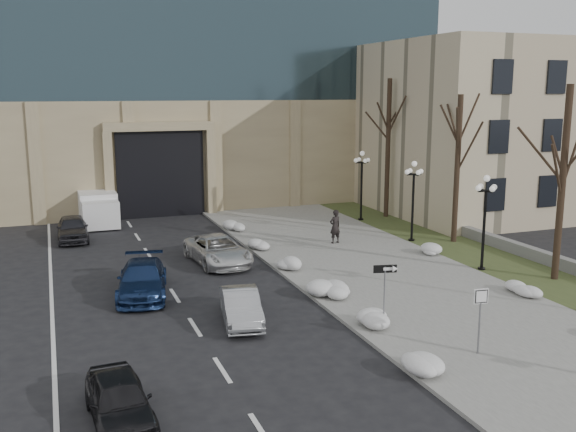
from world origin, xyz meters
name	(u,v)px	position (x,y,z in m)	size (l,w,h in m)	color
ground	(517,424)	(0.00, 0.00, 0.00)	(160.00, 160.00, 0.00)	black
sidewalk	(380,272)	(3.50, 14.00, 0.06)	(9.00, 40.00, 0.12)	#969691
curb	(293,281)	(-1.00, 14.00, 0.07)	(0.30, 40.00, 0.14)	#969691
grass_strip	(490,260)	(10.00, 14.00, 0.05)	(4.00, 40.00, 0.10)	#3B4824
stone_wall	(497,243)	(12.00, 16.00, 0.35)	(0.50, 30.00, 0.70)	gray
classical_building	(508,126)	(22.00, 27.98, 6.00)	(22.00, 18.12, 12.00)	#C5B793
car_a	(119,400)	(-9.89, 3.78, 0.65)	(1.55, 3.84, 1.31)	black
car_b	(241,307)	(-4.73, 9.87, 0.64)	(1.35, 3.87, 1.28)	#9C9FA4
car_c	(142,279)	(-7.78, 14.52, 0.72)	(2.02, 4.97, 1.44)	navy
car_d	(218,250)	(-3.44, 18.42, 0.71)	(2.36, 5.13, 1.42)	silver
car_e	(73,228)	(-10.17, 26.44, 0.73)	(1.74, 4.31, 1.47)	#2F2F34
pedestrian	(335,226)	(3.84, 19.97, 1.08)	(0.70, 0.46, 1.93)	black
box_truck	(97,207)	(-8.38, 31.55, 1.04)	(2.45, 6.76, 2.14)	silver
one_way_sign	(389,276)	(0.19, 7.34, 2.03)	(0.91, 0.37, 2.46)	slate
keep_sign	(480,307)	(1.74, 4.01, 1.74)	(0.51, 0.11, 2.37)	slate
snow_clump_b	(433,371)	(-0.64, 3.06, 0.30)	(1.10, 1.60, 0.36)	silver
snow_clump_c	(370,322)	(-0.47, 7.45, 0.30)	(1.10, 1.60, 0.36)	silver
snow_clump_d	(325,293)	(-0.62, 11.21, 0.30)	(1.10, 1.60, 0.36)	silver
snow_clump_e	(288,265)	(-0.59, 15.85, 0.30)	(1.10, 1.60, 0.36)	silver
snow_clump_f	(263,246)	(-0.46, 20.12, 0.30)	(1.10, 1.60, 0.36)	silver
snow_clump_g	(236,227)	(-0.53, 25.30, 0.30)	(1.10, 1.60, 0.36)	silver
snow_clump_i	(523,290)	(7.47, 8.58, 0.30)	(1.10, 1.60, 0.36)	silver
snow_clump_j	(436,252)	(7.65, 15.50, 0.30)	(1.10, 1.60, 0.36)	silver
snow_clump_k	(331,289)	(-0.20, 11.57, 0.30)	(1.10, 1.60, 0.36)	silver
lamppost_b	(485,210)	(8.30, 12.50, 3.07)	(1.18, 1.18, 4.76)	black
lamppost_c	(413,190)	(8.30, 19.00, 3.07)	(1.18, 1.18, 4.76)	black
lamppost_d	(362,176)	(8.30, 25.50, 3.07)	(1.18, 1.18, 4.76)	black
tree_near	(565,156)	(10.50, 10.00, 5.83)	(3.20, 3.20, 9.00)	black
tree_mid	(458,148)	(10.50, 18.00, 5.50)	(3.20, 3.20, 8.50)	black
tree_far	(388,129)	(10.50, 26.00, 6.15)	(3.20, 3.20, 9.50)	black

